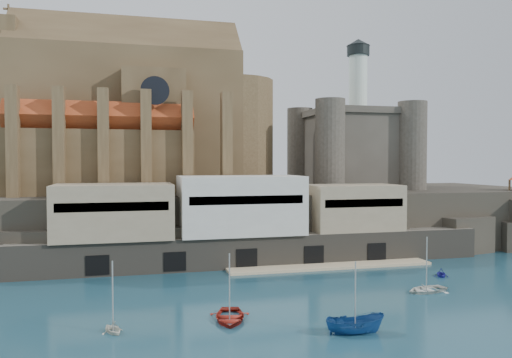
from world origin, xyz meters
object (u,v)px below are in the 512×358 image
at_px(boat_0, 230,320).
at_px(church, 140,122).
at_px(boat_2, 355,334).
at_px(castle_keep, 353,145).

bearing_deg(boat_0, church, 110.94).
distance_m(boat_0, boat_2, 11.86).
xyz_separation_m(boat_0, boat_2, (9.98, -6.40, 0.00)).
bearing_deg(boat_0, castle_keep, 63.94).
relative_size(church, boat_2, 8.79).
bearing_deg(boat_0, boat_2, -21.43).
xyz_separation_m(church, castle_keep, (40.21, -0.78, -3.81)).
bearing_deg(boat_2, castle_keep, -19.16).
relative_size(castle_keep, boat_2, 5.48).
xyz_separation_m(castle_keep, boat_2, (-22.72, -49.37, -18.31)).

